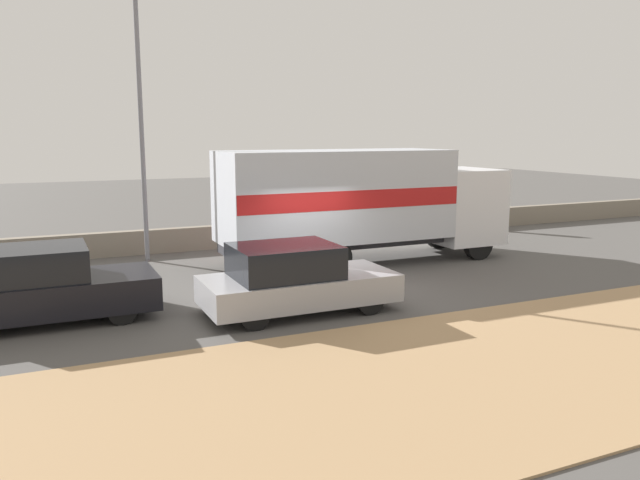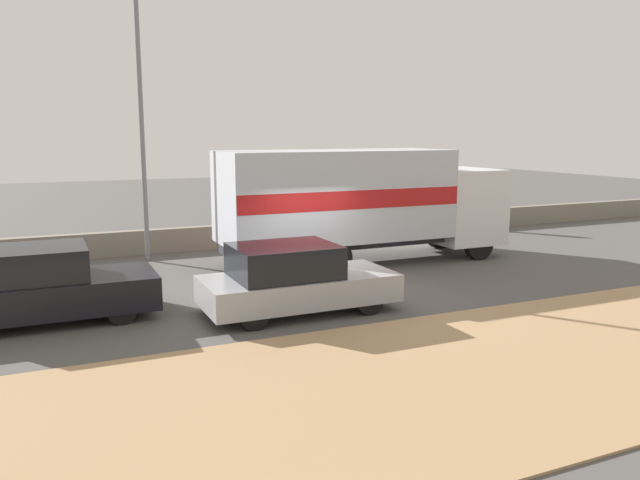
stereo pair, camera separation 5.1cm
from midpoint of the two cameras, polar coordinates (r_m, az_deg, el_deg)
ground_plane at (r=15.58m, az=1.20°, el=-4.70°), size 80.00×80.00×0.00m
dirt_shoulder_foreground at (r=10.92m, az=14.55°, el=-11.37°), size 60.00×5.80×0.04m
stone_wall_backdrop at (r=21.78m, az=-6.60°, el=0.48°), size 60.00×0.35×0.78m
street_lamp at (r=19.56m, az=-15.99°, el=11.45°), size 0.56×0.28×8.04m
box_truck at (r=18.61m, az=3.71°, el=3.70°), size 8.85×2.52×3.39m
car_hatchback at (r=13.62m, az=-2.29°, el=-3.62°), size 4.22×1.88×1.52m
car_sedan_second at (r=14.13m, az=-23.89°, el=-3.85°), size 4.30×1.90×1.59m
pedestrian at (r=25.84m, az=16.32°, el=2.85°), size 0.40×0.40×1.81m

